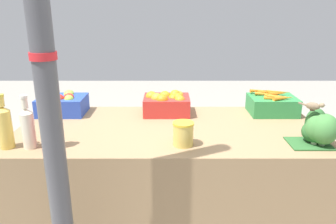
% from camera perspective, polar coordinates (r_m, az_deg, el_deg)
% --- Properties ---
extents(market_table, '(1.86, 0.88, 0.81)m').
position_cam_1_polar(market_table, '(2.21, 0.00, -12.56)').
color(market_table, '#937551').
rests_on(market_table, ground_plane).
extents(support_pole, '(0.10, 0.10, 2.57)m').
position_cam_1_polar(support_pole, '(1.33, -20.80, 6.39)').
color(support_pole, '#4C4C51').
rests_on(support_pole, ground_plane).
extents(apple_crate, '(0.31, 0.25, 0.15)m').
position_cam_1_polar(apple_crate, '(2.39, -17.99, 1.38)').
color(apple_crate, '#2847B7').
rests_on(apple_crate, market_table).
extents(orange_crate, '(0.31, 0.25, 0.16)m').
position_cam_1_polar(orange_crate, '(2.27, -0.36, 1.59)').
color(orange_crate, red).
rests_on(orange_crate, market_table).
extents(carrot_crate, '(0.31, 0.25, 0.16)m').
position_cam_1_polar(carrot_crate, '(2.39, 17.55, 1.33)').
color(carrot_crate, '#2D8442').
rests_on(carrot_crate, market_table).
extents(broccoli_pile, '(0.24, 0.20, 0.19)m').
position_cam_1_polar(broccoli_pile, '(1.93, 24.62, -2.69)').
color(broccoli_pile, '#2D602D').
rests_on(broccoli_pile, market_table).
extents(juice_bottle_golden, '(0.07, 0.07, 0.29)m').
position_cam_1_polar(juice_bottle_golden, '(1.91, -26.74, -2.19)').
color(juice_bottle_golden, gold).
rests_on(juice_bottle_golden, market_table).
extents(juice_bottle_cloudy, '(0.07, 0.07, 0.29)m').
position_cam_1_polar(juice_bottle_cloudy, '(1.86, -23.41, -2.37)').
color(juice_bottle_cloudy, beige).
rests_on(juice_bottle_cloudy, market_table).
extents(juice_bottle_ruby, '(0.08, 0.08, 0.27)m').
position_cam_1_polar(juice_bottle_ruby, '(1.82, -20.25, -2.46)').
color(juice_bottle_ruby, '#B2333D').
rests_on(juice_bottle_ruby, market_table).
extents(pickle_jar, '(0.11, 0.11, 0.13)m').
position_cam_1_polar(pickle_jar, '(1.76, 2.49, -3.79)').
color(pickle_jar, '#DBBC56').
rests_on(pickle_jar, market_table).
extents(sparrow_bird, '(0.12, 0.08, 0.05)m').
position_cam_1_polar(sparrow_bird, '(1.88, 23.88, 1.00)').
color(sparrow_bird, '#4C3D2D').
rests_on(sparrow_bird, broccoli_pile).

